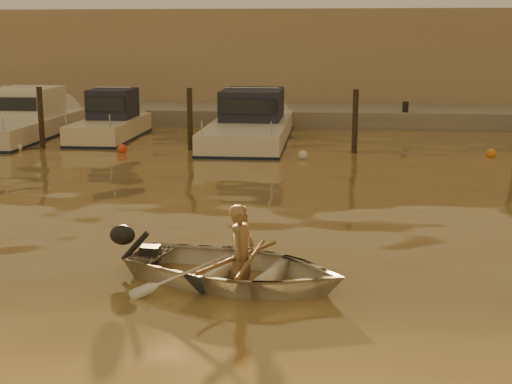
# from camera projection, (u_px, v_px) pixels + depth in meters

# --- Properties ---
(ground_plane) EXTENTS (160.00, 160.00, 0.00)m
(ground_plane) POSITION_uv_depth(u_px,v_px,m) (404.00, 323.00, 9.28)
(ground_plane) COLOR brown
(ground_plane) RESTS_ON ground
(dinghy) EXTENTS (3.93, 3.28, 0.70)m
(dinghy) POSITION_uv_depth(u_px,v_px,m) (236.00, 269.00, 10.71)
(dinghy) COLOR silver
(dinghy) RESTS_ON ground_plane
(person) EXTENTS (0.51, 0.64, 1.52)m
(person) POSITION_uv_depth(u_px,v_px,m) (242.00, 255.00, 10.62)
(person) COLOR olive
(person) RESTS_ON dinghy
(outboard_motor) EXTENTS (0.98, 0.64, 0.70)m
(outboard_motor) POSITION_uv_depth(u_px,v_px,m) (149.00, 254.00, 11.26)
(outboard_motor) COLOR black
(outboard_motor) RESTS_ON dinghy
(oar_port) EXTENTS (0.23, 2.10, 0.13)m
(oar_port) POSITION_uv_depth(u_px,v_px,m) (251.00, 258.00, 10.57)
(oar_port) COLOR brown
(oar_port) RESTS_ON dinghy
(oar_starboard) EXTENTS (0.99, 1.91, 0.13)m
(oar_starboard) POSITION_uv_depth(u_px,v_px,m) (239.00, 257.00, 10.65)
(oar_starboard) COLOR brown
(oar_starboard) RESTS_ON dinghy
(moored_boat_0) EXTENTS (2.55, 8.00, 1.75)m
(moored_boat_0) POSITION_uv_depth(u_px,v_px,m) (19.00, 120.00, 25.90)
(moored_boat_0) COLOR silver
(moored_boat_0) RESTS_ON ground_plane
(moored_boat_1) EXTENTS (1.85, 5.65, 1.75)m
(moored_boat_1) POSITION_uv_depth(u_px,v_px,m) (110.00, 121.00, 25.57)
(moored_boat_1) COLOR beige
(moored_boat_1) RESTS_ON ground_plane
(moored_boat_2) EXTENTS (2.62, 8.66, 1.75)m
(moored_boat_2) POSITION_uv_depth(u_px,v_px,m) (250.00, 123.00, 25.06)
(moored_boat_2) COLOR silver
(moored_boat_2) RESTS_ON ground_plane
(piling_0) EXTENTS (0.18, 0.18, 2.20)m
(piling_0) POSITION_uv_depth(u_px,v_px,m) (41.00, 120.00, 23.53)
(piling_0) COLOR #2D2319
(piling_0) RESTS_ON ground_plane
(piling_1) EXTENTS (0.18, 0.18, 2.20)m
(piling_1) POSITION_uv_depth(u_px,v_px,m) (190.00, 122.00, 23.04)
(piling_1) COLOR #2D2319
(piling_1) RESTS_ON ground_plane
(piling_2) EXTENTS (0.18, 0.18, 2.20)m
(piling_2) POSITION_uv_depth(u_px,v_px,m) (355.00, 124.00, 22.51)
(piling_2) COLOR #2D2319
(piling_2) RESTS_ON ground_plane
(fender_a) EXTENTS (0.30, 0.30, 0.30)m
(fender_a) POSITION_uv_depth(u_px,v_px,m) (17.00, 147.00, 23.05)
(fender_a) COLOR white
(fender_a) RESTS_ON ground_plane
(fender_b) EXTENTS (0.30, 0.30, 0.30)m
(fender_b) POSITION_uv_depth(u_px,v_px,m) (122.00, 149.00, 22.77)
(fender_b) COLOR #E4461A
(fender_b) RESTS_ON ground_plane
(fender_c) EXTENTS (0.30, 0.30, 0.30)m
(fender_c) POSITION_uv_depth(u_px,v_px,m) (303.00, 155.00, 21.52)
(fender_c) COLOR silver
(fender_c) RESTS_ON ground_plane
(fender_d) EXTENTS (0.30, 0.30, 0.30)m
(fender_d) POSITION_uv_depth(u_px,v_px,m) (491.00, 153.00, 21.88)
(fender_d) COLOR orange
(fender_d) RESTS_ON ground_plane
(quay) EXTENTS (52.00, 4.00, 1.00)m
(quay) POSITION_uv_depth(u_px,v_px,m) (353.00, 120.00, 30.13)
(quay) COLOR gray
(quay) RESTS_ON ground_plane
(waterfront_building) EXTENTS (46.00, 7.00, 4.80)m
(waterfront_building) POSITION_uv_depth(u_px,v_px,m) (351.00, 61.00, 34.99)
(waterfront_building) COLOR #9E8466
(waterfront_building) RESTS_ON quay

